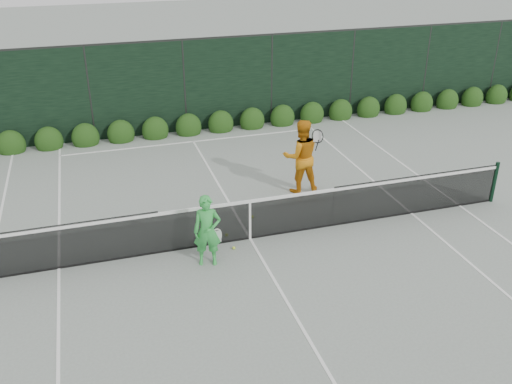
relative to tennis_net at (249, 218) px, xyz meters
name	(u,v)px	position (x,y,z in m)	size (l,w,h in m)	color
ground	(250,239)	(0.02, 0.00, -0.53)	(80.00, 80.00, 0.00)	gray
tennis_net	(249,218)	(0.00, 0.00, 0.00)	(12.90, 0.10, 1.07)	black
player_woman	(207,231)	(-1.09, -0.69, 0.24)	(0.66, 0.49, 1.55)	green
player_man	(301,156)	(1.99, 2.00, 0.45)	(1.03, 0.84, 1.96)	orange
court_lines	(250,239)	(0.02, 0.00, -0.53)	(11.03, 23.83, 0.01)	white
windscreen_fence	(294,240)	(0.02, -2.71, 0.98)	(32.00, 21.07, 3.06)	black
hedge_row	(189,127)	(0.02, 7.15, -0.30)	(31.66, 0.65, 0.94)	#15370F
tennis_balls	(238,233)	(-0.18, 0.29, -0.50)	(0.88, 1.31, 0.07)	#C9F035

